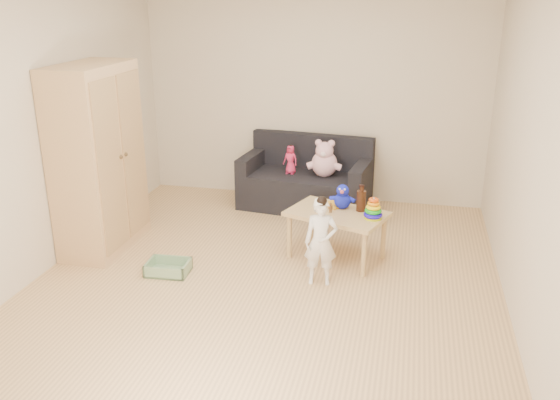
% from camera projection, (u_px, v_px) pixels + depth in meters
% --- Properties ---
extents(room, '(4.50, 4.50, 4.50)m').
position_uv_depth(room, '(267.00, 134.00, 4.80)').
color(room, '#DBAF76').
rests_on(room, ground).
extents(wardrobe, '(0.49, 0.99, 1.78)m').
position_uv_depth(wardrobe, '(98.00, 159.00, 5.61)').
color(wardrobe, tan).
rests_on(wardrobe, ground).
extents(sofa, '(1.53, 0.89, 0.41)m').
position_uv_depth(sofa, '(305.00, 191.00, 6.86)').
color(sofa, black).
rests_on(sofa, ground).
extents(play_table, '(1.01, 0.81, 0.46)m').
position_uv_depth(play_table, '(336.00, 235.00, 5.56)').
color(play_table, tan).
rests_on(play_table, ground).
extents(storage_bin, '(0.39, 0.30, 0.11)m').
position_uv_depth(storage_bin, '(168.00, 267.00, 5.31)').
color(storage_bin, gray).
rests_on(storage_bin, ground).
extents(toddler, '(0.30, 0.22, 0.75)m').
position_uv_depth(toddler, '(321.00, 243.00, 5.03)').
color(toddler, white).
rests_on(toddler, ground).
extents(pink_bear, '(0.36, 0.33, 0.36)m').
position_uv_depth(pink_bear, '(324.00, 161.00, 6.65)').
color(pink_bear, '#FFBBCE').
rests_on(pink_bear, sofa).
extents(doll, '(0.18, 0.14, 0.32)m').
position_uv_depth(doll, '(290.00, 160.00, 6.74)').
color(doll, '#ED2C5F').
rests_on(doll, sofa).
extents(ring_stacker, '(0.17, 0.17, 0.20)m').
position_uv_depth(ring_stacker, '(373.00, 210.00, 5.31)').
color(ring_stacker, '#BFCD0A').
rests_on(ring_stacker, play_table).
extents(brown_bottle, '(0.09, 0.09, 0.25)m').
position_uv_depth(brown_bottle, '(361.00, 200.00, 5.48)').
color(brown_bottle, black).
rests_on(brown_bottle, play_table).
extents(blue_plush, '(0.25, 0.22, 0.24)m').
position_uv_depth(blue_plush, '(343.00, 196.00, 5.54)').
color(blue_plush, '#1B28F9').
rests_on(blue_plush, play_table).
extents(wooden_figure, '(0.05, 0.05, 0.10)m').
position_uv_depth(wooden_figure, '(330.00, 208.00, 5.45)').
color(wooden_figure, brown).
rests_on(wooden_figure, play_table).
extents(yellow_book, '(0.25, 0.25, 0.01)m').
position_uv_depth(yellow_book, '(333.00, 205.00, 5.64)').
color(yellow_book, orange).
rests_on(yellow_book, play_table).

